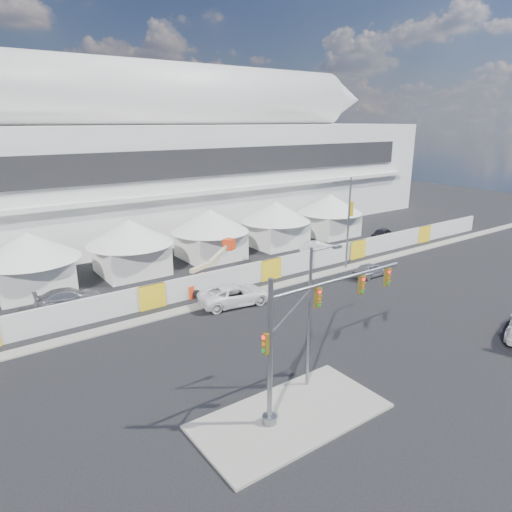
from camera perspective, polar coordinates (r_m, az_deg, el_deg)
ground at (r=30.13m, az=9.63°, el=-12.58°), size 160.00×160.00×0.00m
median_island at (r=24.74m, az=4.40°, el=-19.31°), size 10.00×5.00×0.15m
far_curb at (r=51.78m, az=15.57°, el=-0.31°), size 80.00×1.20×0.12m
stadium at (r=66.06m, az=-10.85°, el=11.85°), size 80.00×24.80×21.98m
tent_row at (r=47.90m, az=-10.41°, el=2.52°), size 53.40×8.40×5.40m
hoarding_fence at (r=43.39m, az=1.79°, el=-1.64°), size 70.00×0.25×2.00m
scaffold_tower at (r=85.13m, az=14.76°, el=10.27°), size 4.40×4.40×12.00m
sedan_silver at (r=45.49m, az=14.13°, el=-1.69°), size 1.67×4.05×1.37m
pickup_curb at (r=37.60m, az=-2.66°, el=-4.85°), size 3.72×6.39×1.67m
lot_car_a at (r=51.89m, az=7.95°, el=0.96°), size 3.88×4.48×1.46m
lot_car_b at (r=60.32m, az=15.56°, el=2.73°), size 3.15×4.78×1.51m
lot_car_c at (r=40.23m, az=-22.37°, el=-4.80°), size 2.51×5.33×1.50m
traffic_mast at (r=22.98m, az=5.63°, el=-9.94°), size 9.35×0.74×7.59m
streetlight_median at (r=25.10m, az=7.04°, el=-6.47°), size 2.23×0.22×8.08m
streetlight_curb at (r=46.06m, az=11.33°, el=4.77°), size 2.75×0.62×9.29m
boom_lift at (r=40.90m, az=-6.55°, el=-2.90°), size 7.61×2.94×3.72m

